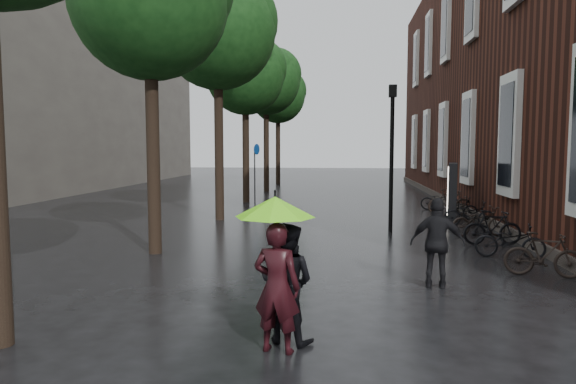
# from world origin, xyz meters

# --- Properties ---
(brick_building) EXTENTS (10.20, 33.20, 12.00)m
(brick_building) POSITION_xyz_m (10.47, 19.46, 5.99)
(brick_building) COLOR #38160F
(brick_building) RESTS_ON ground
(bg_building) EXTENTS (16.00, 30.00, 14.00)m
(bg_building) POSITION_xyz_m (-22.00, 28.00, 7.00)
(bg_building) COLOR #47423D
(bg_building) RESTS_ON ground
(street_trees) EXTENTS (4.33, 34.03, 8.91)m
(street_trees) POSITION_xyz_m (-3.99, 15.91, 6.34)
(street_trees) COLOR black
(street_trees) RESTS_ON ground
(person_burgundy) EXTENTS (0.69, 0.52, 1.70)m
(person_burgundy) POSITION_xyz_m (-0.29, 1.18, 0.85)
(person_burgundy) COLOR black
(person_burgundy) RESTS_ON ground
(person_black) EXTENTS (0.95, 0.85, 1.63)m
(person_black) POSITION_xyz_m (-0.20, 1.54, 0.82)
(person_black) COLOR black
(person_black) RESTS_ON ground
(lime_umbrella) EXTENTS (1.06, 1.06, 1.56)m
(lime_umbrella) POSITION_xyz_m (-0.33, 1.34, 1.88)
(lime_umbrella) COLOR black
(lime_umbrella) RESTS_ON ground
(pedestrian_walking) EXTENTS (1.06, 0.58, 1.70)m
(pedestrian_walking) POSITION_xyz_m (2.34, 4.52, 0.85)
(pedestrian_walking) COLOR black
(pedestrian_walking) RESTS_ON ground
(parked_bicycles) EXTENTS (1.92, 11.97, 1.00)m
(parked_bicycles) POSITION_xyz_m (4.65, 11.47, 0.45)
(parked_bicycles) COLOR black
(parked_bicycles) RESTS_ON ground
(ad_lightbox) EXTENTS (0.31, 1.37, 2.07)m
(ad_lightbox) POSITION_xyz_m (4.51, 13.79, 1.04)
(ad_lightbox) COLOR black
(ad_lightbox) RESTS_ON ground
(lamp_post) EXTENTS (0.23, 0.23, 4.54)m
(lamp_post) POSITION_xyz_m (2.06, 10.86, 2.76)
(lamp_post) COLOR black
(lamp_post) RESTS_ON ground
(cycle_sign) EXTENTS (0.15, 0.51, 2.80)m
(cycle_sign) POSITION_xyz_m (-3.58, 18.99, 1.85)
(cycle_sign) COLOR #262628
(cycle_sign) RESTS_ON ground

